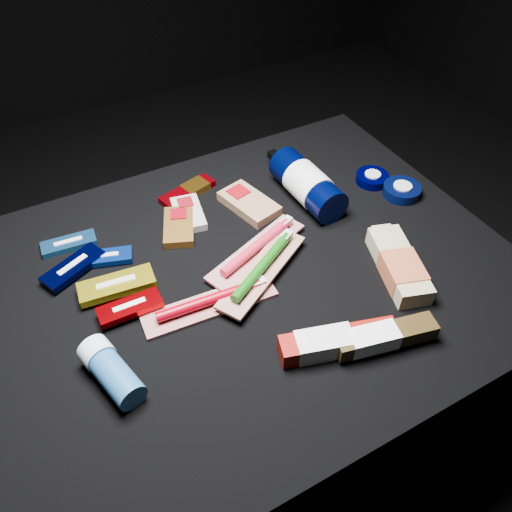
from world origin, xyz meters
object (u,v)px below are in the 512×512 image
lotion_bottle (307,184)px  bodywash_bottle (399,266)px  deodorant_stick (111,371)px  toothpaste_carton_red (334,343)px

lotion_bottle → bodywash_bottle: (0.03, -0.27, -0.02)m
lotion_bottle → deodorant_stick: bearing=-156.3°
bodywash_bottle → toothpaste_carton_red: bodywash_bottle is taller
lotion_bottle → bodywash_bottle: bearing=-84.7°
toothpaste_carton_red → bodywash_bottle: bearing=38.7°
lotion_bottle → toothpaste_carton_red: (-0.17, -0.35, -0.02)m
bodywash_bottle → toothpaste_carton_red: 0.22m
bodywash_bottle → deodorant_stick: bearing=-165.3°
lotion_bottle → deodorant_stick: 0.56m
lotion_bottle → bodywash_bottle: 0.27m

